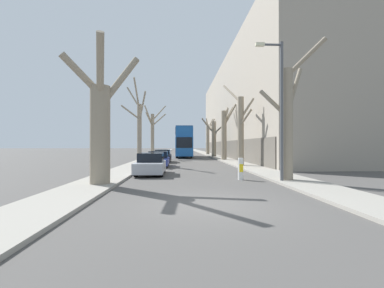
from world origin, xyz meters
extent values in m
plane|color=#4C4947|center=(0.00, 0.00, 0.00)|extent=(300.00, 300.00, 0.00)
cube|color=gray|center=(-4.94, 50.00, 0.06)|extent=(2.24, 120.00, 0.12)
cube|color=gray|center=(4.94, 50.00, 0.06)|extent=(2.24, 120.00, 0.12)
cube|color=#9E9384|center=(11.06, 34.43, 7.65)|extent=(10.00, 49.53, 15.30)
cube|color=#5E584F|center=(6.04, 34.43, 1.25)|extent=(0.12, 48.54, 2.50)
cylinder|color=gray|center=(-4.59, 3.93, 2.30)|extent=(0.89, 0.89, 4.60)
cylinder|color=gray|center=(-3.83, 4.39, 4.92)|extent=(1.89, 1.31, 2.68)
cylinder|color=gray|center=(-5.25, 3.46, 4.98)|extent=(1.68, 1.32, 1.72)
cylinder|color=gray|center=(-4.32, 3.06, 5.14)|extent=(0.90, 2.08, 2.62)
cylinder|color=gray|center=(-4.63, 15.82, 2.83)|extent=(0.41, 0.41, 5.66)
cylinder|color=gray|center=(-4.84, 16.71, 4.49)|extent=(0.58, 1.92, 1.77)
cylinder|color=gray|center=(-4.71, 14.85, 6.38)|extent=(0.31, 2.06, 2.62)
cylinder|color=gray|center=(-4.23, 14.82, 5.24)|extent=(0.98, 2.15, 2.52)
cylinder|color=gray|center=(-5.30, 16.41, 6.41)|extent=(1.52, 1.37, 2.20)
cylinder|color=gray|center=(-5.39, 15.47, 4.86)|extent=(1.65, 0.86, 1.27)
cylinder|color=gray|center=(-4.59, 26.98, 3.06)|extent=(0.47, 0.47, 6.12)
cylinder|color=gray|center=(-3.72, 27.27, 5.37)|extent=(1.89, 0.77, 1.77)
cylinder|color=gray|center=(-5.06, 26.52, 5.86)|extent=(1.15, 1.15, 2.68)
cylinder|color=gray|center=(-4.86, 25.87, 5.20)|extent=(0.73, 2.35, 1.70)
cylinder|color=gray|center=(-5.08, 27.36, 5.61)|extent=(1.18, 0.96, 1.77)
cylinder|color=gray|center=(-3.72, 27.29, 6.28)|extent=(1.90, 0.81, 2.18)
cylinder|color=gray|center=(4.54, 4.81, 2.89)|extent=(0.62, 0.62, 5.79)
cylinder|color=gray|center=(5.27, 4.29, 6.19)|extent=(1.71, 1.30, 1.73)
cylinder|color=gray|center=(5.10, 5.23, 4.70)|extent=(1.42, 1.12, 2.77)
cylinder|color=gray|center=(5.08, 6.04, 5.69)|extent=(1.34, 2.64, 1.76)
cylinder|color=gray|center=(4.01, 5.24, 4.09)|extent=(1.32, 1.12, 1.58)
cylinder|color=gray|center=(4.47, 14.32, 3.07)|extent=(0.55, 0.55, 6.14)
cylinder|color=gray|center=(3.98, 15.76, 6.72)|extent=(1.20, 3.04, 2.26)
cylinder|color=gray|center=(4.73, 13.59, 4.24)|extent=(0.74, 1.64, 1.32)
cylinder|color=gray|center=(4.92, 13.89, 5.04)|extent=(1.14, 1.12, 1.78)
cylinder|color=gray|center=(4.52, 23.09, 3.04)|extent=(0.64, 0.64, 6.09)
cylinder|color=gray|center=(5.14, 23.41, 5.61)|extent=(1.51, 0.91, 2.10)
cylinder|color=gray|center=(4.93, 24.12, 5.97)|extent=(1.08, 2.26, 1.73)
cylinder|color=gray|center=(5.27, 23.18, 5.57)|extent=(1.72, 0.42, 2.83)
cylinder|color=gray|center=(4.70, 22.71, 5.40)|extent=(0.64, 1.04, 1.88)
cylinder|color=gray|center=(4.57, 32.62, 2.83)|extent=(0.71, 0.71, 5.67)
cylinder|color=gray|center=(5.28, 31.74, 4.41)|extent=(1.70, 2.01, 1.74)
cylinder|color=gray|center=(4.37, 33.89, 4.54)|extent=(0.66, 2.72, 1.74)
cylinder|color=gray|center=(3.64, 32.84, 4.99)|extent=(2.10, 0.75, 2.53)
cylinder|color=gray|center=(4.64, 41.99, 2.96)|extent=(0.63, 0.63, 5.93)
cylinder|color=gray|center=(4.21, 42.97, 6.32)|extent=(1.13, 2.19, 2.19)
cylinder|color=gray|center=(4.42, 41.24, 6.23)|extent=(0.69, 1.70, 1.57)
cylinder|color=gray|center=(5.23, 41.43, 5.71)|extent=(1.46, 1.41, 2.55)
cylinder|color=gray|center=(5.23, 42.77, 6.06)|extent=(1.45, 1.81, 2.32)
cube|color=#19519E|center=(-0.26, 31.92, 1.70)|extent=(2.43, 10.60, 2.70)
cube|color=#19519E|center=(-0.26, 31.92, 3.75)|extent=(2.38, 10.39, 1.40)
cube|color=navy|center=(-0.26, 31.92, 4.51)|extent=(2.38, 10.39, 0.12)
cube|color=black|center=(-0.26, 31.92, 2.23)|extent=(2.46, 9.33, 1.40)
cube|color=black|center=(-0.26, 31.92, 3.82)|extent=(2.46, 9.33, 1.06)
cube|color=black|center=(-0.26, 26.64, 2.23)|extent=(2.18, 0.06, 1.47)
cylinder|color=black|center=(-1.30, 28.74, 0.53)|extent=(0.30, 1.06, 1.06)
cylinder|color=black|center=(0.78, 28.74, 0.53)|extent=(0.30, 1.06, 1.06)
cylinder|color=black|center=(-1.30, 34.89, 0.53)|extent=(0.30, 1.06, 1.06)
cylinder|color=black|center=(0.78, 34.89, 0.53)|extent=(0.30, 1.06, 1.06)
cube|color=#9EA3AD|center=(-2.77, 8.48, 0.50)|extent=(1.74, 3.92, 0.63)
cube|color=black|center=(-2.77, 8.71, 1.09)|extent=(1.53, 2.04, 0.56)
cylinder|color=black|center=(-3.53, 7.30, 0.31)|extent=(0.20, 0.62, 0.62)
cylinder|color=black|center=(-2.01, 7.30, 0.31)|extent=(0.20, 0.62, 0.62)
cylinder|color=black|center=(-3.53, 9.65, 0.31)|extent=(0.20, 0.62, 0.62)
cylinder|color=black|center=(-2.01, 9.65, 0.31)|extent=(0.20, 0.62, 0.62)
cube|color=navy|center=(-2.77, 14.43, 0.47)|extent=(1.77, 4.06, 0.58)
cube|color=black|center=(-2.77, 14.68, 1.05)|extent=(1.56, 2.11, 0.59)
cylinder|color=black|center=(-3.55, 13.22, 0.32)|extent=(0.20, 0.65, 0.65)
cylinder|color=black|center=(-1.99, 13.22, 0.32)|extent=(0.20, 0.65, 0.65)
cylinder|color=black|center=(-3.55, 15.65, 0.32)|extent=(0.20, 0.65, 0.65)
cylinder|color=black|center=(-1.99, 15.65, 0.32)|extent=(0.20, 0.65, 0.65)
cube|color=black|center=(-2.77, 20.20, 0.52)|extent=(1.80, 4.39, 0.68)
cube|color=black|center=(-2.77, 20.46, 1.13)|extent=(1.58, 2.28, 0.53)
cylinder|color=black|center=(-3.56, 18.89, 0.32)|extent=(0.20, 0.65, 0.65)
cylinder|color=black|center=(-1.98, 18.89, 0.32)|extent=(0.20, 0.65, 0.65)
cylinder|color=black|center=(-3.56, 21.52, 0.32)|extent=(0.20, 0.65, 0.65)
cylinder|color=black|center=(-1.98, 21.52, 0.32)|extent=(0.20, 0.65, 0.65)
cylinder|color=#4C4F54|center=(4.16, 4.49, 3.52)|extent=(0.16, 0.16, 7.04)
cylinder|color=#4C4F54|center=(3.61, 4.49, 6.89)|extent=(1.10, 0.11, 0.11)
cube|color=beige|center=(3.06, 4.49, 6.89)|extent=(0.44, 0.20, 0.16)
cylinder|color=white|center=(2.38, 5.71, 0.59)|extent=(0.29, 0.29, 1.18)
cube|color=yellow|center=(2.38, 5.56, 0.65)|extent=(0.20, 0.01, 0.43)
camera|label=1|loc=(-0.95, -8.04, 1.88)|focal=24.00mm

